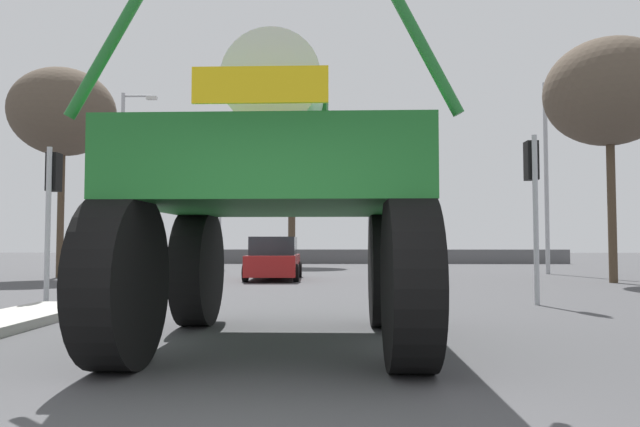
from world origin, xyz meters
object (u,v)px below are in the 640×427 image
Objects in this scene: traffic_signal_near_left at (52,190)px; streetlight_far_right at (550,166)px; bare_tree_right at (609,93)px; streetlight_far_left at (124,172)px; sedan_ahead at (274,259)px; bare_tree_far_center at (292,156)px; bare_tree_left at (63,113)px; traffic_signal_far_right at (221,216)px; traffic_signal_near_right at (532,181)px; oversize_sprayer at (281,194)px; traffic_signal_far_left at (369,214)px.

streetlight_far_right is (15.37, 12.49, 2.12)m from traffic_signal_near_left.
bare_tree_right is (15.30, 6.93, 3.85)m from traffic_signal_near_left.
streetlight_far_left is at bearing 104.20° from traffic_signal_near_left.
bare_tree_right is at bearing -98.47° from sedan_ahead.
traffic_signal_near_left is 21.28m from bare_tree_far_center.
bare_tree_right reaches higher than sedan_ahead.
streetlight_far_left is at bearing 87.64° from bare_tree_left.
sedan_ahead is 1.13× the size of traffic_signal_far_right.
traffic_signal_near_right is 0.44× the size of bare_tree_far_center.
streetlight_far_left is 9.36m from bare_tree_far_center.
traffic_signal_far_right reaches higher than traffic_signal_near_left.
traffic_signal_near_left is 0.39× the size of streetlight_far_left.
oversize_sprayer reaches higher than traffic_signal_far_left.
streetlight_far_right reaches higher than traffic_signal_far_left.
bare_tree_left is (-0.25, -6.09, 1.54)m from streetlight_far_left.
traffic_signal_far_right is 15.55m from streetlight_far_right.
traffic_signal_near_left is at bearing -75.80° from streetlight_far_left.
sedan_ahead is 9.50m from traffic_signal_near_left.
bare_tree_left is 13.68m from bare_tree_far_center.
traffic_signal_near_left is 0.42× the size of bare_tree_right.
sedan_ahead is (-1.39, 13.49, -1.21)m from oversize_sprayer.
bare_tree_right reaches higher than bare_tree_left.
streetlight_far_right reaches higher than oversize_sprayer.
streetlight_far_right is 19.87m from bare_tree_left.
streetlight_far_left is 21.16m from bare_tree_right.
traffic_signal_far_right is 0.45× the size of streetlight_far_right.
streetlight_far_right is at bearing 68.16° from traffic_signal_near_right.
traffic_signal_far_left is 7.40m from traffic_signal_far_right.
streetlight_far_left is 1.06× the size of bare_tree_far_center.
bare_tree_far_center reaches higher than traffic_signal_near_right.
bare_tree_right is at bearing -49.97° from bare_tree_far_center.
traffic_signal_near_right is 0.44× the size of bare_tree_right.
traffic_signal_near_left is at bearing 153.65° from sedan_ahead.
bare_tree_right is (4.93, 6.93, 3.68)m from traffic_signal_near_right.
bare_tree_left is 0.98× the size of bare_tree_far_center.
streetlight_far_right is at bearing 89.24° from bare_tree_right.
streetlight_far_right is (5.00, 12.49, 1.95)m from traffic_signal_near_right.
traffic_signal_near_left is 16.75m from traffic_signal_far_right.
bare_tree_left is (-9.60, 14.56, 4.36)m from oversize_sprayer.
bare_tree_left reaches higher than sedan_ahead.
streetlight_far_right is at bearing 8.69° from bare_tree_left.
sedan_ahead is 13.35m from bare_tree_far_center.
streetlight_far_right is 1.01× the size of bare_tree_right.
traffic_signal_far_right is at bearing 14.39° from streetlight_far_left.
traffic_signal_far_left is 8.76m from streetlight_far_right.
bare_tree_right is (9.89, 11.99, 4.37)m from oversize_sprayer.
oversize_sprayer is 0.63× the size of bare_tree_right.
oversize_sprayer is 1.40× the size of traffic_signal_far_right.
traffic_signal_near_left is 0.92× the size of traffic_signal_far_right.
traffic_signal_far_left is 14.56m from bare_tree_left.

